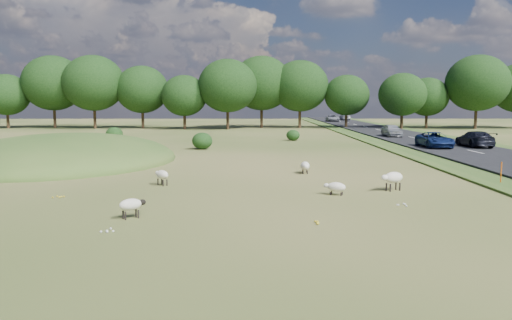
{
  "coord_description": "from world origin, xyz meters",
  "views": [
    {
      "loc": [
        1.82,
        -24.38,
        4.36
      ],
      "look_at": [
        2.0,
        4.0,
        1.0
      ],
      "focal_mm": 35.0,
      "sensor_mm": 36.0,
      "label": 1
    }
  ],
  "objects": [
    {
      "name": "sheep_4",
      "position": [
        5.68,
        -1.52,
        0.38
      ],
      "size": [
        1.09,
        0.78,
        0.61
      ],
      "rotation": [
        0.0,
        0.0,
        2.72
      ],
      "color": "beige",
      "rests_on": "ground"
    },
    {
      "name": "car_1",
      "position": [
        18.1,
        20.01,
        0.93
      ],
      "size": [
        2.24,
        4.86,
        1.35
      ],
      "primitive_type": "imported",
      "color": "navy",
      "rests_on": "road"
    },
    {
      "name": "car_2",
      "position": [
        21.9,
        85.03,
        0.99
      ],
      "size": [
        2.07,
        5.1,
        1.48
      ],
      "primitive_type": "imported",
      "rotation": [
        0.0,
        0.0,
        3.14
      ],
      "color": "#B1B3B9",
      "rests_on": "road"
    },
    {
      "name": "shrubs",
      "position": [
        -5.23,
        26.71,
        0.73
      ],
      "size": [
        21.41,
        11.65,
        1.53
      ],
      "color": "black",
      "rests_on": "ground"
    },
    {
      "name": "sheep_0",
      "position": [
        -2.71,
        -6.13,
        0.53
      ],
      "size": [
        1.04,
        0.88,
        0.76
      ],
      "rotation": [
        0.0,
        0.0,
        0.63
      ],
      "color": "beige",
      "rests_on": "ground"
    },
    {
      "name": "car_0",
      "position": [
        18.1,
        77.61,
        0.93
      ],
      "size": [
        2.26,
        4.89,
        1.36
      ],
      "primitive_type": "imported",
      "color": "#9EA1A5",
      "rests_on": "road"
    },
    {
      "name": "sheep_1",
      "position": [
        -2.91,
        1.28,
        0.55
      ],
      "size": [
        0.97,
        1.06,
        0.79
      ],
      "rotation": [
        0.0,
        0.0,
        2.27
      ],
      "color": "beige",
      "rests_on": "ground"
    },
    {
      "name": "car_6",
      "position": [
        21.9,
        20.43,
        0.97
      ],
      "size": [
        2.0,
        4.93,
        1.43
      ],
      "primitive_type": "imported",
      "rotation": [
        0.0,
        0.0,
        3.14
      ],
      "color": "black",
      "rests_on": "road"
    },
    {
      "name": "car_5",
      "position": [
        18.1,
        33.88,
        0.98
      ],
      "size": [
        1.71,
        4.26,
        1.45
      ],
      "primitive_type": "imported",
      "color": "#9EA1A6",
      "rests_on": "road"
    },
    {
      "name": "marker_post",
      "position": [
        14.84,
        1.38,
        0.6
      ],
      "size": [
        0.06,
        0.06,
        1.2
      ],
      "primitive_type": "cylinder",
      "color": "#D8590C",
      "rests_on": "ground"
    },
    {
      "name": "road",
      "position": [
        20.0,
        30.0,
        0.12
      ],
      "size": [
        8.0,
        150.0,
        0.25
      ],
      "primitive_type": "cube",
      "color": "black",
      "rests_on": "ground"
    },
    {
      "name": "treeline",
      "position": [
        -1.06,
        55.44,
        6.57
      ],
      "size": [
        96.28,
        14.66,
        11.7
      ],
      "color": "black",
      "rests_on": "ground"
    },
    {
      "name": "sheep_2",
      "position": [
        8.64,
        -0.43,
        0.65
      ],
      "size": [
        1.33,
        1.0,
        0.93
      ],
      "rotation": [
        0.0,
        0.0,
        3.64
      ],
      "color": "beige",
      "rests_on": "ground"
    },
    {
      "name": "mound",
      "position": [
        -12.0,
        12.0,
        0.0
      ],
      "size": [
        16.0,
        20.0,
        4.0
      ],
      "primitive_type": "ellipsoid",
      "color": "#33561E",
      "rests_on": "ground"
    },
    {
      "name": "ground",
      "position": [
        0.0,
        20.0,
        0.0
      ],
      "size": [
        160.0,
        160.0,
        0.0
      ],
      "primitive_type": "plane",
      "color": "#2D4C17",
      "rests_on": "ground"
    },
    {
      "name": "sheep_3",
      "position": [
        4.98,
        5.52,
        0.45
      ],
      "size": [
        0.61,
        1.25,
        0.72
      ],
      "rotation": [
        0.0,
        0.0,
        4.65
      ],
      "color": "beige",
      "rests_on": "ground"
    }
  ]
}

